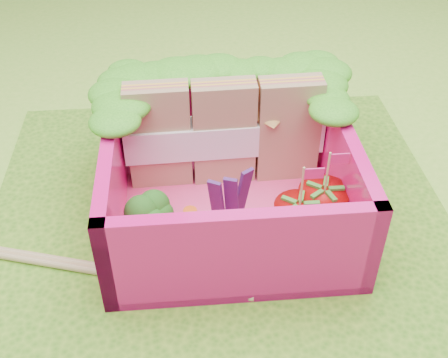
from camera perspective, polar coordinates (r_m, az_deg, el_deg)
ground at (r=3.17m, az=-0.32°, el=-4.97°), size 14.00×14.00×0.00m
placemat at (r=3.16m, az=-0.32°, el=-4.78°), size 2.60×2.60×0.03m
bento_floor at (r=3.20m, az=0.45°, el=-3.11°), size 1.30×1.30×0.05m
bento_box at (r=3.04m, az=0.48°, el=0.39°), size 1.30×1.30×0.55m
lettuce_ruffle at (r=3.26m, az=-0.31°, el=10.34°), size 1.43×0.83×0.11m
sandwich_stack at (r=3.22m, az=0.10°, el=4.71°), size 1.14×0.20×0.63m
broccoli at (r=2.83m, az=-7.82°, el=-4.45°), size 0.34×0.34×0.27m
carrot_sticks at (r=2.84m, az=-4.38°, el=-5.71°), size 0.18×0.14×0.26m
purple_wedges at (r=2.93m, az=0.67°, el=-2.24°), size 0.21×0.13×0.38m
strawberry_left at (r=2.91m, az=7.51°, el=-4.50°), size 0.26×0.26×0.50m
strawberry_right at (r=3.00m, az=9.93°, el=-3.06°), size 0.27×0.27×0.51m
snap_peas at (r=2.97m, az=7.36°, el=-6.35°), size 0.63×0.31×0.05m
chopsticks at (r=3.11m, az=-18.99°, el=-7.58°), size 2.36×0.76×0.04m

